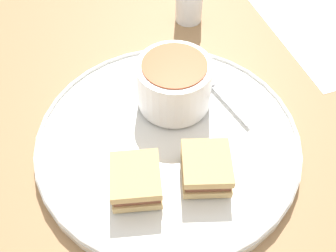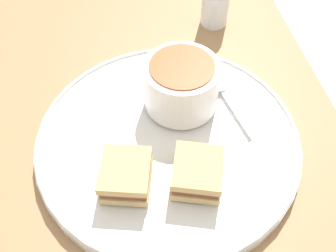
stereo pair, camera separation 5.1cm
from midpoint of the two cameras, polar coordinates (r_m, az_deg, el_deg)
The scene contains 7 objects.
ground_plane at distance 0.54m, azimuth 2.68°, elevation -2.89°, with size 2.40×2.40×0.00m, color #9E754C.
plate at distance 0.53m, azimuth 2.73°, elevation -2.18°, with size 0.36×0.36×0.02m.
soup_bowl at distance 0.54m, azimuth 4.68°, elevation 5.85°, with size 0.10×0.10×0.07m.
spoon at distance 0.58m, azimuth 10.20°, elevation 5.23°, with size 0.05×0.12×0.01m.
sandwich_half_near at distance 0.47m, azimuth -3.05°, elevation -7.33°, with size 0.06×0.07×0.03m.
sandwich_half_far at distance 0.48m, azimuth 7.40°, elevation -6.94°, with size 0.07×0.07×0.03m.
salt_shaker at distance 0.71m, azimuth 9.07°, elevation 17.49°, with size 0.05×0.05×0.09m.
Camera 2 is at (-0.01, -0.31, 0.44)m, focal length 42.00 mm.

